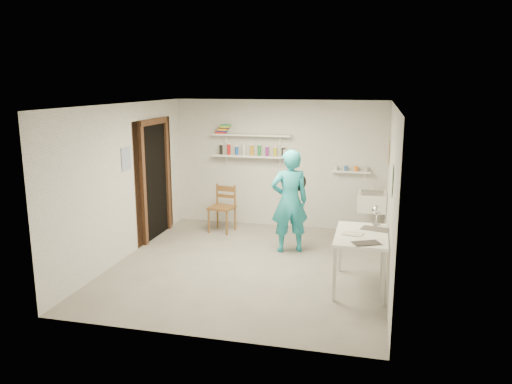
% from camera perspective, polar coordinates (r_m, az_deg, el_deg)
% --- Properties ---
extents(floor, '(4.00, 4.50, 0.02)m').
position_cam_1_polar(floor, '(7.63, -0.71, -8.43)').
color(floor, slate).
rests_on(floor, ground).
extents(ceiling, '(4.00, 4.50, 0.02)m').
position_cam_1_polar(ceiling, '(7.14, -0.76, 10.04)').
color(ceiling, silver).
rests_on(ceiling, wall_back).
extents(wall_back, '(4.00, 0.02, 2.40)m').
position_cam_1_polar(wall_back, '(9.46, 2.64, 3.23)').
color(wall_back, silver).
rests_on(wall_back, ground).
extents(wall_front, '(4.00, 0.02, 2.40)m').
position_cam_1_polar(wall_front, '(5.20, -6.89, -4.48)').
color(wall_front, silver).
rests_on(wall_front, ground).
extents(wall_left, '(0.02, 4.50, 2.40)m').
position_cam_1_polar(wall_left, '(8.02, -14.80, 1.17)').
color(wall_left, silver).
rests_on(wall_left, ground).
extents(wall_right, '(0.02, 4.50, 2.40)m').
position_cam_1_polar(wall_right, '(7.08, 15.24, -0.30)').
color(wall_right, silver).
rests_on(wall_right, ground).
extents(doorway_recess, '(0.02, 0.90, 2.00)m').
position_cam_1_polar(doorway_recess, '(8.97, -11.47, 1.19)').
color(doorway_recess, black).
rests_on(doorway_recess, wall_left).
extents(corridor_box, '(1.40, 1.50, 2.10)m').
position_cam_1_polar(corridor_box, '(9.28, -15.47, 1.67)').
color(corridor_box, brown).
rests_on(corridor_box, ground).
extents(door_lintel, '(0.06, 1.05, 0.10)m').
position_cam_1_polar(door_lintel, '(8.82, -11.65, 7.89)').
color(door_lintel, brown).
rests_on(door_lintel, wall_left).
extents(door_jamb_near, '(0.06, 0.10, 2.00)m').
position_cam_1_polar(door_jamb_near, '(8.52, -12.76, 0.54)').
color(door_jamb_near, brown).
rests_on(door_jamb_near, ground).
extents(door_jamb_far, '(0.06, 0.10, 2.00)m').
position_cam_1_polar(door_jamb_far, '(9.41, -10.09, 1.76)').
color(door_jamb_far, brown).
rests_on(door_jamb_far, ground).
extents(shelf_lower, '(1.50, 0.22, 0.03)m').
position_cam_1_polar(shelf_lower, '(9.42, -0.50, 4.13)').
color(shelf_lower, white).
rests_on(shelf_lower, wall_back).
extents(shelf_upper, '(1.50, 0.22, 0.03)m').
position_cam_1_polar(shelf_upper, '(9.37, -0.50, 6.55)').
color(shelf_upper, white).
rests_on(shelf_upper, wall_back).
extents(ledge_shelf, '(0.70, 0.14, 0.03)m').
position_cam_1_polar(ledge_shelf, '(9.23, 10.79, 2.29)').
color(ledge_shelf, white).
rests_on(ledge_shelf, wall_back).
extents(poster_left, '(0.01, 0.28, 0.36)m').
position_cam_1_polar(poster_left, '(7.99, -14.63, 3.69)').
color(poster_left, '#334C7F').
rests_on(poster_left, wall_left).
extents(poster_right_a, '(0.01, 0.34, 0.42)m').
position_cam_1_polar(poster_right_a, '(8.79, 14.94, 4.44)').
color(poster_right_a, '#995933').
rests_on(poster_right_a, wall_right).
extents(poster_right_b, '(0.01, 0.30, 0.38)m').
position_cam_1_polar(poster_right_b, '(6.48, 15.31, 1.26)').
color(poster_right_b, '#3F724C').
rests_on(poster_right_b, wall_right).
extents(belfast_sink, '(0.48, 0.60, 0.30)m').
position_cam_1_polar(belfast_sink, '(8.84, 13.11, -1.03)').
color(belfast_sink, white).
rests_on(belfast_sink, wall_right).
extents(man, '(0.72, 0.60, 1.68)m').
position_cam_1_polar(man, '(8.03, 3.85, -1.06)').
color(man, teal).
rests_on(man, ground).
extents(wall_clock, '(0.29, 0.15, 0.30)m').
position_cam_1_polar(wall_clock, '(8.15, 4.70, 1.14)').
color(wall_clock, beige).
rests_on(wall_clock, man).
extents(wooden_chair, '(0.49, 0.47, 0.92)m').
position_cam_1_polar(wooden_chair, '(9.19, -3.92, -1.78)').
color(wooden_chair, brown).
rests_on(wooden_chair, ground).
extents(work_table, '(0.68, 1.13, 0.75)m').
position_cam_1_polar(work_table, '(6.87, 11.83, -7.69)').
color(work_table, white).
rests_on(work_table, ground).
extents(desk_lamp, '(0.14, 0.14, 0.14)m').
position_cam_1_polar(desk_lamp, '(7.12, 13.65, -2.04)').
color(desk_lamp, silver).
rests_on(desk_lamp, work_table).
extents(spray_cans, '(1.31, 0.06, 0.17)m').
position_cam_1_polar(spray_cans, '(9.41, -0.50, 4.73)').
color(spray_cans, black).
rests_on(spray_cans, shelf_lower).
extents(book_stack, '(0.28, 0.14, 0.17)m').
position_cam_1_polar(book_stack, '(9.51, -3.75, 7.20)').
color(book_stack, red).
rests_on(book_stack, shelf_upper).
extents(ledge_pots, '(0.48, 0.07, 0.09)m').
position_cam_1_polar(ledge_pots, '(9.22, 10.80, 2.66)').
color(ledge_pots, silver).
rests_on(ledge_pots, ledge_shelf).
extents(papers, '(0.30, 0.22, 0.02)m').
position_cam_1_polar(papers, '(6.75, 11.97, -4.63)').
color(papers, silver).
rests_on(papers, work_table).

